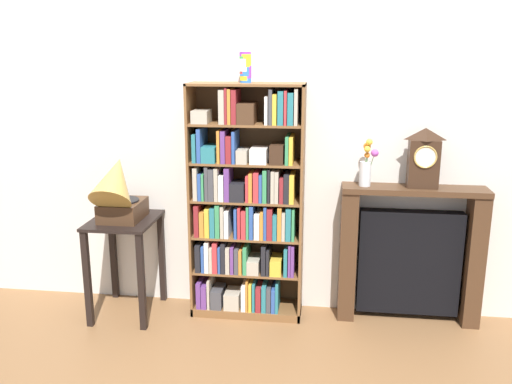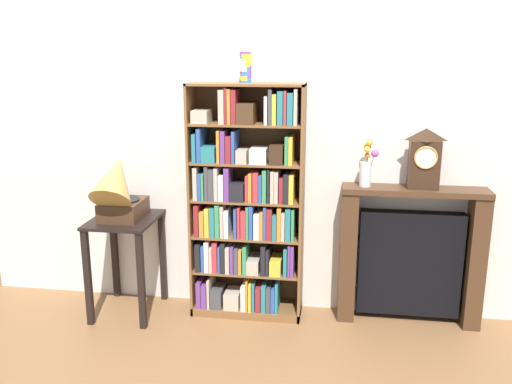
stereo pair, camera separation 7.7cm
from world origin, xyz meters
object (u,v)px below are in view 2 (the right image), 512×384
(gramophone, at_px, (118,189))
(flower_vase, at_px, (367,167))
(side_table_left, at_px, (126,243))
(cup_stack, at_px, (246,67))
(mantel_clock, at_px, (424,159))
(bookshelf, at_px, (246,210))
(fireplace_mantel, at_px, (410,256))

(gramophone, relative_size, flower_vase, 1.61)
(flower_vase, bearing_deg, side_table_left, -174.96)
(cup_stack, distance_m, side_table_left, 1.57)
(mantel_clock, bearing_deg, bookshelf, -178.05)
(bookshelf, bearing_deg, cup_stack, 88.68)
(fireplace_mantel, height_order, mantel_clock, mantel_clock)
(gramophone, height_order, mantel_clock, mantel_clock)
(gramophone, bearing_deg, side_table_left, 90.00)
(side_table_left, bearing_deg, flower_vase, 5.04)
(bookshelf, distance_m, mantel_clock, 1.31)
(bookshelf, height_order, cup_stack, cup_stack)
(side_table_left, height_order, mantel_clock, mantel_clock)
(bookshelf, height_order, side_table_left, bookshelf)
(cup_stack, height_order, mantel_clock, cup_stack)
(side_table_left, xyz_separation_m, gramophone, (-0.00, -0.08, 0.44))
(flower_vase, bearing_deg, mantel_clock, 0.56)
(flower_vase, bearing_deg, cup_stack, -178.83)
(bookshelf, height_order, fireplace_mantel, bookshelf)
(bookshelf, relative_size, mantel_clock, 4.12)
(gramophone, bearing_deg, flower_vase, 7.55)
(bookshelf, relative_size, flower_vase, 5.07)
(side_table_left, bearing_deg, gramophone, -90.00)
(gramophone, relative_size, fireplace_mantel, 0.54)
(gramophone, distance_m, flower_vase, 1.77)
(cup_stack, xyz_separation_m, flower_vase, (0.86, 0.02, -0.68))
(side_table_left, height_order, flower_vase, flower_vase)
(mantel_clock, bearing_deg, flower_vase, -179.44)
(fireplace_mantel, xyz_separation_m, flower_vase, (-0.34, -0.02, 0.66))
(mantel_clock, height_order, flower_vase, mantel_clock)
(mantel_clock, distance_m, flower_vase, 0.39)
(side_table_left, relative_size, flower_vase, 2.19)
(fireplace_mantel, bearing_deg, side_table_left, -175.11)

